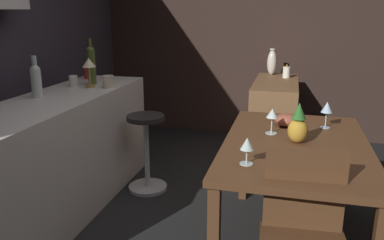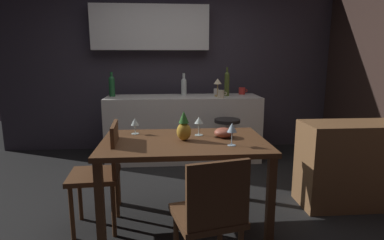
{
  "view_description": "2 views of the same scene",
  "coord_description": "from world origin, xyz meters",
  "views": [
    {
      "loc": [
        -2.3,
        -0.25,
        1.52
      ],
      "look_at": [
        0.38,
        0.43,
        0.74
      ],
      "focal_mm": 36.5,
      "sensor_mm": 36.0,
      "label": 1
    },
    {
      "loc": [
        -0.08,
        -2.89,
        1.42
      ],
      "look_at": [
        0.18,
        0.3,
        0.79
      ],
      "focal_mm": 29.57,
      "sensor_mm": 36.0,
      "label": 2
    }
  ],
  "objects": [
    {
      "name": "wine_bottle_clear",
      "position": [
        0.16,
        1.56,
        1.04
      ],
      "size": [
        0.08,
        0.08,
        0.31
      ],
      "color": "silver",
      "rests_on": "kitchen_counter"
    },
    {
      "name": "sideboard_cabinet",
      "position": [
        1.75,
        -0.12,
        0.41
      ],
      "size": [
        1.1,
        0.44,
        0.82
      ],
      "primitive_type": "cube",
      "color": "brown",
      "rests_on": "ground_plane"
    },
    {
      "name": "pineapple_centerpiece",
      "position": [
        0.06,
        -0.32,
        0.85
      ],
      "size": [
        0.12,
        0.12,
        0.25
      ],
      "color": "gold",
      "rests_on": "dining_table"
    },
    {
      "name": "wine_glass_right",
      "position": [
        0.43,
        -0.51,
        0.88
      ],
      "size": [
        0.08,
        0.08,
        0.18
      ],
      "color": "silver",
      "rests_on": "dining_table"
    },
    {
      "name": "bar_stool",
      "position": [
        0.67,
        0.9,
        0.36
      ],
      "size": [
        0.34,
        0.34,
        0.67
      ],
      "color": "#262323",
      "rests_on": "ground_plane"
    },
    {
      "name": "cup_cream",
      "position": [
        0.64,
        1.21,
        0.95
      ],
      "size": [
        0.12,
        0.09,
        0.1
      ],
      "color": "beige",
      "rests_on": "kitchen_counter"
    },
    {
      "name": "counter_lamp",
      "position": [
        0.61,
        1.37,
        1.08
      ],
      "size": [
        0.11,
        0.11,
        0.24
      ],
      "color": "#A58447",
      "rests_on": "kitchen_counter"
    },
    {
      "name": "wine_bottle_olive",
      "position": [
        0.75,
        1.42,
        1.08
      ],
      "size": [
        0.07,
        0.07,
        0.39
      ],
      "color": "#475623",
      "rests_on": "kitchen_counter"
    },
    {
      "name": "chair_near_window",
      "position": [
        -0.62,
        -0.36,
        0.5
      ],
      "size": [
        0.42,
        0.42,
        0.9
      ],
      "color": "#56351E",
      "rests_on": "ground_plane"
    },
    {
      "name": "ground_plane",
      "position": [
        0.0,
        0.0,
        0.0
      ],
      "size": [
        9.0,
        9.0,
        0.0
      ],
      "primitive_type": "plane",
      "color": "black"
    },
    {
      "name": "chair_by_doorway",
      "position": [
        0.17,
        -1.13,
        0.48
      ],
      "size": [
        0.48,
        0.48,
        0.86
      ],
      "color": "#56351E",
      "rests_on": "ground_plane"
    },
    {
      "name": "wall_kitchen_back",
      "position": [
        -0.06,
        2.08,
        1.41
      ],
      "size": [
        5.2,
        0.33,
        2.6
      ],
      "color": "#38333D",
      "rests_on": "ground_plane"
    },
    {
      "name": "wine_bottle_green",
      "position": [
        -0.82,
        1.48,
        1.05
      ],
      "size": [
        0.08,
        0.08,
        0.33
      ],
      "color": "#1E592D",
      "rests_on": "kitchen_counter"
    },
    {
      "name": "fruit_bowl",
      "position": [
        0.41,
        -0.25,
        0.78
      ],
      "size": [
        0.17,
        0.17,
        0.08
      ],
      "primitive_type": "ellipsoid",
      "color": "#9E4C38",
      "rests_on": "dining_table"
    },
    {
      "name": "cup_red",
      "position": [
        1.01,
        1.59,
        0.95
      ],
      "size": [
        0.13,
        0.09,
        0.1
      ],
      "color": "red",
      "rests_on": "kitchen_counter"
    },
    {
      "name": "wine_glass_left",
      "position": [
        0.2,
        -0.16,
        0.87
      ],
      "size": [
        0.08,
        0.08,
        0.17
      ],
      "color": "silver",
      "rests_on": "dining_table"
    },
    {
      "name": "kitchen_counter",
      "position": [
        0.15,
        1.42,
        0.45
      ],
      "size": [
        2.1,
        0.6,
        0.9
      ],
      "primitive_type": "cube",
      "color": "silver",
      "rests_on": "ground_plane"
    },
    {
      "name": "wine_glass_center",
      "position": [
        -0.37,
        -0.06,
        0.85
      ],
      "size": [
        0.07,
        0.07,
        0.15
      ],
      "color": "silver",
      "rests_on": "dining_table"
    },
    {
      "name": "cup_white",
      "position": [
        0.63,
        1.53,
        0.95
      ],
      "size": [
        0.11,
        0.07,
        0.09
      ],
      "color": "white",
      "rests_on": "kitchen_counter"
    },
    {
      "name": "dining_table",
      "position": [
        0.06,
        -0.31,
        0.66
      ],
      "size": [
        1.38,
        0.87,
        0.74
      ],
      "color": "#56351E",
      "rests_on": "ground_plane"
    }
  ]
}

